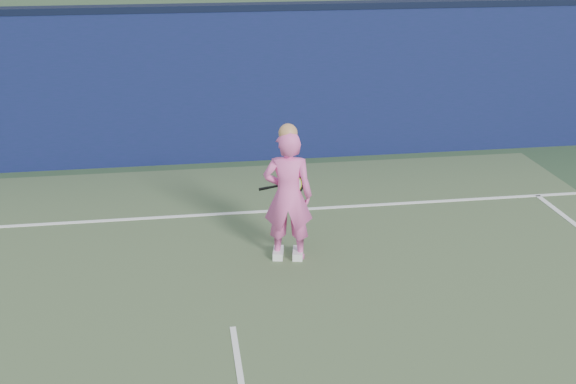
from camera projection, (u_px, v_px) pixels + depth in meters
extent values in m
cube|color=#0D183B|center=(204.00, 88.00, 11.96)|extent=(24.00, 0.40, 2.50)
cube|color=black|center=(201.00, 8.00, 11.50)|extent=(24.00, 0.42, 0.10)
imported|color=pink|center=(288.00, 196.00, 8.56)|extent=(0.65, 0.49, 1.61)
sphere|color=tan|center=(288.00, 133.00, 8.29)|extent=(0.22, 0.22, 0.22)
cube|color=white|center=(298.00, 254.00, 8.83)|extent=(0.17, 0.30, 0.10)
cube|color=white|center=(278.00, 253.00, 8.84)|extent=(0.17, 0.30, 0.10)
torus|color=black|center=(292.00, 184.00, 8.94)|extent=(0.32, 0.09, 0.31)
torus|color=#AFC412|center=(292.00, 184.00, 8.94)|extent=(0.26, 0.06, 0.26)
cylinder|color=beige|center=(292.00, 184.00, 8.94)|extent=(0.26, 0.05, 0.25)
cylinder|color=black|center=(274.00, 187.00, 9.03)|extent=(0.28, 0.11, 0.10)
cylinder|color=black|center=(264.00, 189.00, 9.08)|extent=(0.13, 0.07, 0.07)
cube|color=white|center=(216.00, 214.00, 10.10)|extent=(11.00, 0.08, 0.01)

